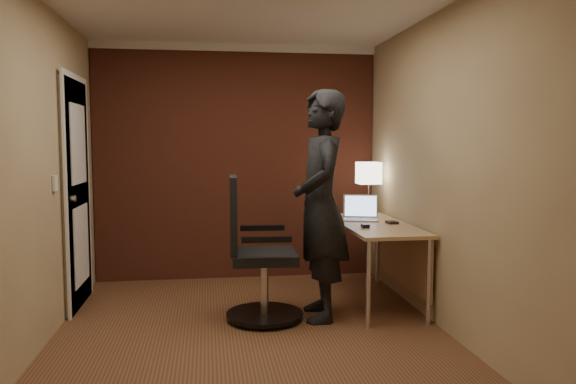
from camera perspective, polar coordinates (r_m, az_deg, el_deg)
The scene contains 8 objects.
room at distance 5.63m, azimuth -7.77°, elevation 4.03°, with size 4.00×4.00×4.00m.
desk at distance 5.22m, azimuth 9.47°, elevation -4.53°, with size 0.60×1.50×0.73m.
desk_lamp at distance 5.77m, azimuth 8.19°, elevation 1.85°, with size 0.22×0.22×0.54m.
laptop at distance 5.40m, azimuth 7.37°, elevation -2.12°, with size 0.39×0.34×0.23m.
mouse at distance 4.91m, azimuth 7.85°, elevation -3.41°, with size 0.06×0.10×0.03m, color black.
wallet at distance 5.19m, azimuth 10.51°, elevation -3.05°, with size 0.09×0.11×0.02m, color black.
office_chair at distance 4.63m, azimuth -3.35°, elevation -6.77°, with size 0.63×0.66×1.17m.
person at distance 4.64m, azimuth 3.35°, elevation -1.34°, with size 0.69×0.45×1.90m, color black.
Camera 1 is at (-0.32, -4.08, 1.46)m, focal length 35.00 mm.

